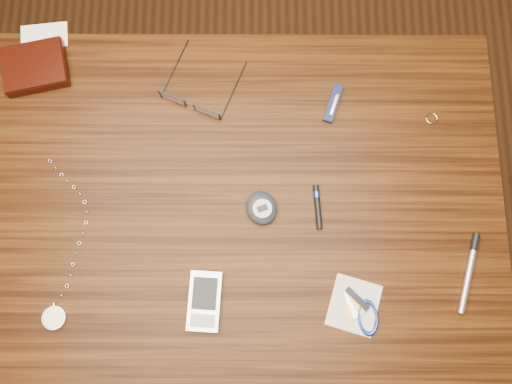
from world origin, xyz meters
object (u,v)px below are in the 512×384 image
desk (238,214)px  silver_pen (470,267)px  wallet_and_card (35,66)px  eyeglasses (192,102)px  notepad_keys (361,311)px  pocket_knife (333,103)px  pda_phone (204,301)px  pedometer (262,208)px  pocket_watch (56,311)px

desk → silver_pen: bearing=-15.1°
wallet_and_card → eyeglasses: eyeglasses is taller
notepad_keys → pocket_knife: (-0.04, 0.39, 0.00)m
pda_phone → pocket_knife: pda_phone is taller
pedometer → desk: bearing=169.3°
desk → notepad_keys: 0.31m
eyeglasses → pocket_knife: size_ratio=2.11×
wallet_and_card → notepad_keys: (0.62, -0.47, -0.01)m
wallet_and_card → pocket_watch: 0.47m
pedometer → pocket_watch: bearing=-152.9°
pda_phone → silver_pen: bearing=7.5°
eyeglasses → silver_pen: size_ratio=1.18×
eyeglasses → pocket_watch: bearing=-120.2°
wallet_and_card → eyeglasses: size_ratio=0.99×
notepad_keys → pocket_watch: bearing=-179.8°
pda_phone → pedometer: bearing=59.0°
eyeglasses → pocket_knife: (0.27, 0.00, -0.01)m
desk → wallet_and_card: 0.50m
desk → silver_pen: silver_pen is taller
desk → pocket_knife: (0.19, 0.20, 0.11)m
pocket_watch → desk: bearing=31.5°
desk → pocket_knife: size_ratio=12.34×
pda_phone → notepad_keys: bearing=-3.4°
pedometer → eyeglasses: bearing=123.2°
pda_phone → wallet_and_card: bearing=127.5°
desk → pda_phone: size_ratio=9.29×
notepad_keys → silver_pen: silver_pen is taller
pocket_watch → notepad_keys: pocket_watch is taller
notepad_keys → pda_phone: bearing=176.6°
eyeglasses → notepad_keys: (0.31, -0.39, -0.01)m
desk → pocket_watch: 0.39m
pedometer → notepad_keys: bearing=-46.2°
pda_phone → pocket_watch: bearing=-176.0°
wallet_and_card → pocket_watch: wallet_and_card is taller
wallet_and_card → pocket_knife: wallet_and_card is taller
pda_phone → silver_pen: (0.48, 0.06, -0.00)m
wallet_and_card → pocket_knife: size_ratio=2.08×
pedometer → pocket_knife: 0.25m
pda_phone → silver_pen: 0.48m
notepad_keys → pocket_knife: bearing=95.5°
pda_phone → notepad_keys: (0.28, -0.02, -0.00)m
pedometer → notepad_keys: size_ratio=0.70×
eyeglasses → pedometer: (0.14, -0.21, -0.00)m
eyeglasses → silver_pen: (0.51, -0.31, -0.01)m
desk → silver_pen: (0.42, -0.11, 0.11)m
eyeglasses → notepad_keys: 0.50m
wallet_and_card → pedometer: size_ratio=2.12×
desk → wallet_and_card: size_ratio=5.93×
desk → pocket_knife: pocket_knife is taller
pda_phone → pedometer: pedometer is taller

